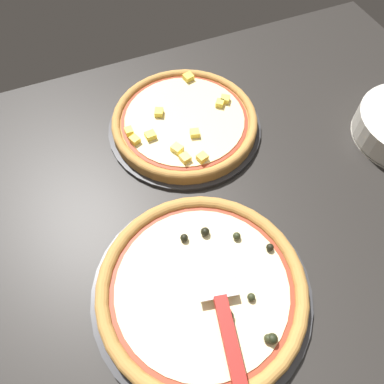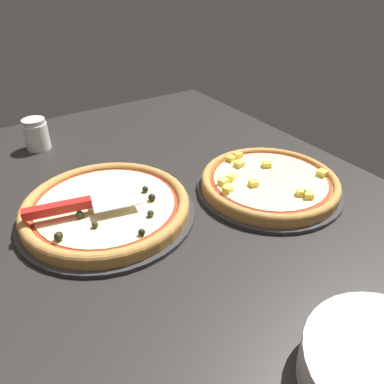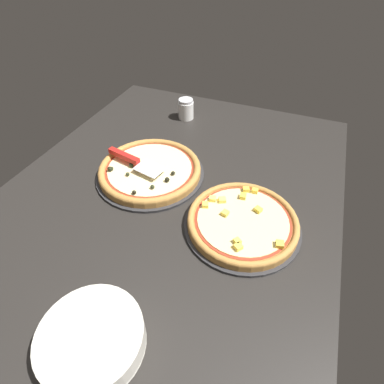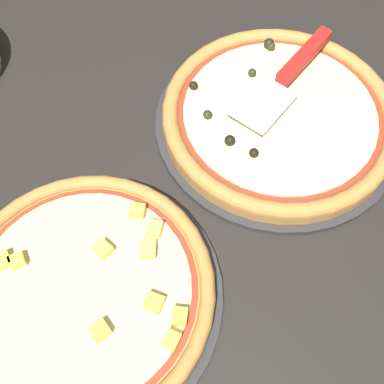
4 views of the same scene
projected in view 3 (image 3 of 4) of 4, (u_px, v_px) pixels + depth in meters
The scene contains 8 objects.
ground_plane at pixel (169, 197), 107.52cm from camera, with size 151.73×116.32×3.60cm, color black.
pizza_pan_front at pixel (150, 174), 113.74cm from camera, with size 40.66×40.66×1.00cm, color #2D2D30.
pizza_front at pixel (150, 169), 112.28cm from camera, with size 38.22×38.22×4.22cm.
pizza_pan_back at pixel (242, 226), 94.80cm from camera, with size 36.88×36.88×1.00cm, color #2D2D30.
pizza_back at pixel (243, 221), 93.35cm from camera, with size 34.66×34.66×3.87cm.
serving_spatula at pixel (129, 158), 111.60cm from camera, with size 9.44×24.76×2.00cm.
plate_stack at pixel (92, 339), 66.95cm from camera, with size 23.66×23.66×6.30cm.
parmesan_shaker at pixel (186, 109), 142.64cm from camera, with size 7.30×7.30×9.54cm.
Camera 3 is at (68.65, 36.64, 72.91)cm, focal length 28.00 mm.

